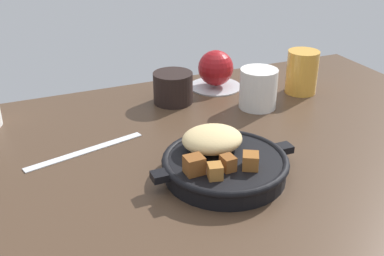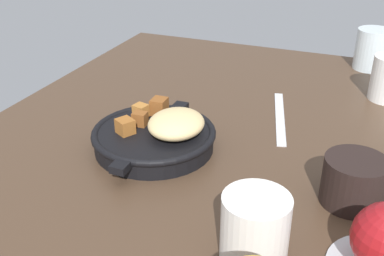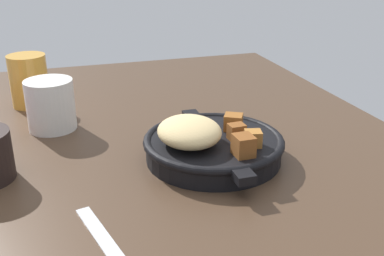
# 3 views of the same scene
# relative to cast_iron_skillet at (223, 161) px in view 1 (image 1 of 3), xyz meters

# --- Properties ---
(ground_plane) EXTENTS (1.18, 0.79, 0.02)m
(ground_plane) POSITION_rel_cast_iron_skillet_xyz_m (-0.00, 0.05, -0.04)
(ground_plane) COLOR #473323
(cast_iron_skillet) EXTENTS (0.25, 0.20, 0.07)m
(cast_iron_skillet) POSITION_rel_cast_iron_skillet_xyz_m (0.00, 0.00, 0.00)
(cast_iron_skillet) COLOR black
(cast_iron_skillet) RESTS_ON ground_plane
(saucer_plate) EXTENTS (0.12, 0.12, 0.01)m
(saucer_plate) POSITION_rel_cast_iron_skillet_xyz_m (0.16, 0.35, -0.02)
(saucer_plate) COLOR #B7BABF
(saucer_plate) RESTS_ON ground_plane
(red_apple) EXTENTS (0.08, 0.08, 0.08)m
(red_apple) POSITION_rel_cast_iron_skillet_xyz_m (0.16, 0.35, 0.02)
(red_apple) COLOR maroon
(red_apple) RESTS_ON saucer_plate
(butter_knife) EXTENTS (0.22, 0.07, 0.00)m
(butter_knife) POSITION_rel_cast_iron_skillet_xyz_m (-0.19, 0.16, -0.02)
(butter_knife) COLOR silver
(butter_knife) RESTS_ON ground_plane
(coffee_mug_dark) EXTENTS (0.09, 0.09, 0.07)m
(coffee_mug_dark) POSITION_rel_cast_iron_skillet_xyz_m (0.03, 0.31, 0.01)
(coffee_mug_dark) COLOR black
(coffee_mug_dark) RESTS_ON ground_plane
(ceramic_mug_white) EXTENTS (0.08, 0.08, 0.08)m
(ceramic_mug_white) POSITION_rel_cast_iron_skillet_xyz_m (0.19, 0.21, 0.02)
(ceramic_mug_white) COLOR silver
(ceramic_mug_white) RESTS_ON ground_plane
(juice_glass_amber) EXTENTS (0.07, 0.07, 0.10)m
(juice_glass_amber) POSITION_rel_cast_iron_skillet_xyz_m (0.32, 0.25, 0.02)
(juice_glass_amber) COLOR gold
(juice_glass_amber) RESTS_ON ground_plane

